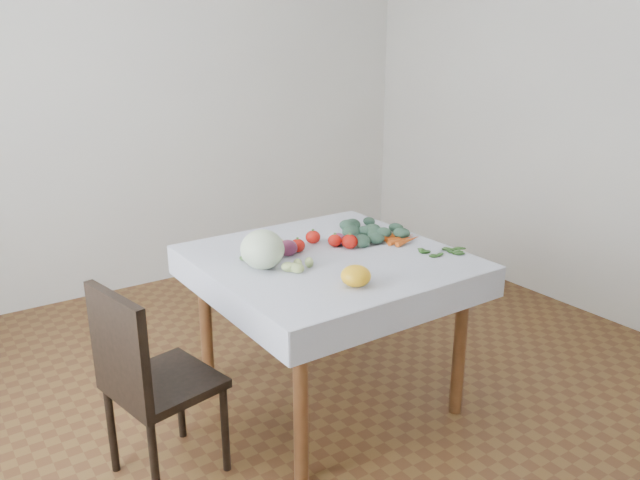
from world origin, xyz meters
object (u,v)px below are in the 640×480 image
object	(u,v)px
table	(328,276)
chair	(145,374)
cabbage	(262,249)
heirloom_back	(275,246)
carrot_bunch	(399,238)

from	to	relation	value
table	chair	world-z (taller)	chair
cabbage	heirloom_back	distance (m)	0.20
table	cabbage	xyz separation A→B (m)	(-0.33, 0.03, 0.19)
carrot_bunch	chair	bearing A→B (deg)	-176.81
table	heirloom_back	size ratio (longest dim) A/B	9.60
chair	heirloom_back	size ratio (longest dim) A/B	8.11
carrot_bunch	cabbage	bearing A→B (deg)	176.66
heirloom_back	carrot_bunch	xyz separation A→B (m)	(0.61, -0.18, -0.02)
table	chair	bearing A→B (deg)	-174.54
cabbage	chair	bearing A→B (deg)	-168.73
chair	carrot_bunch	bearing A→B (deg)	3.19
table	carrot_bunch	distance (m)	0.44
heirloom_back	carrot_bunch	world-z (taller)	heirloom_back
heirloom_back	carrot_bunch	bearing A→B (deg)	-16.53
cabbage	heirloom_back	size ratio (longest dim) A/B	1.84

